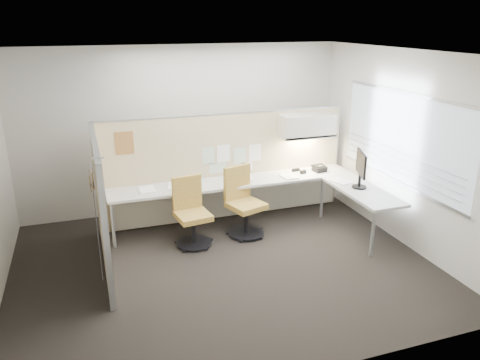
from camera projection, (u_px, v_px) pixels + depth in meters
name	position (u px, v px, depth m)	size (l,w,h in m)	color
floor	(223.00, 265.00, 6.39)	(5.50, 4.50, 0.01)	black
ceiling	(220.00, 53.00, 5.47)	(5.50, 4.50, 0.01)	white
wall_back	(183.00, 130.00, 7.94)	(5.50, 0.02, 2.80)	beige
wall_front	(299.00, 243.00, 3.92)	(5.50, 0.02, 2.80)	beige
wall_right	(403.00, 149.00, 6.78)	(0.02, 4.50, 2.80)	beige
window_pane	(403.00, 139.00, 6.72)	(0.01, 2.80, 1.30)	#ADBAC9
partition_back	(226.00, 167.00, 7.70)	(4.10, 0.06, 1.75)	beige
partition_left	(101.00, 206.00, 6.09)	(0.06, 2.20, 1.75)	beige
desk	(257.00, 189.00, 7.49)	(4.00, 2.07, 0.73)	beige
overhead_bin	(307.00, 126.00, 7.72)	(0.90, 0.36, 0.38)	beige
task_light_strip	(307.00, 138.00, 7.79)	(0.60, 0.06, 0.02)	#FFEABF
pinned_papers	(231.00, 158.00, 7.65)	(1.01, 0.00, 0.47)	#8CBF8C
poster	(124.00, 143.00, 7.00)	(0.28, 0.00, 0.35)	orange
chair_left	(191.00, 214.00, 6.86)	(0.53, 0.55, 1.00)	black
chair_right	(243.00, 204.00, 7.18)	(0.62, 0.63, 1.05)	black
monitor	(361.00, 167.00, 7.06)	(0.22, 0.51, 0.56)	black
phone	(319.00, 168.00, 7.92)	(0.23, 0.22, 0.12)	black
stapler	(296.00, 170.00, 7.93)	(0.14, 0.04, 0.05)	black
tape_dispenser	(303.00, 172.00, 7.82)	(0.10, 0.06, 0.06)	black
coat_hook	(93.00, 191.00, 5.08)	(0.18, 0.48, 1.43)	silver
paper_stack_0	(147.00, 190.00, 7.04)	(0.23, 0.30, 0.03)	white
paper_stack_1	(176.00, 186.00, 7.22)	(0.23, 0.30, 0.02)	white
paper_stack_2	(245.00, 177.00, 7.61)	(0.23, 0.30, 0.02)	white
paper_stack_3	(289.00, 176.00, 7.65)	(0.23, 0.30, 0.02)	white
paper_stack_4	(341.00, 181.00, 7.42)	(0.23, 0.30, 0.02)	white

